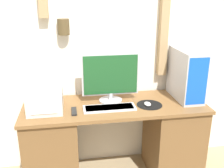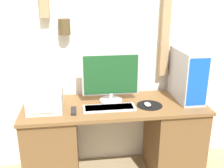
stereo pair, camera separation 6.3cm
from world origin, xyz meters
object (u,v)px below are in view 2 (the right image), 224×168
keyboard (109,108)px  computer_tower (187,75)px  printer (45,100)px  mouse (148,104)px  remote_control (74,111)px  monitor (111,77)px

keyboard → computer_tower: computer_tower is taller
computer_tower → printer: size_ratio=1.53×
computer_tower → printer: computer_tower is taller
keyboard → printer: bearing=173.3°
mouse → remote_control: size_ratio=0.55×
computer_tower → remote_control: (-1.07, -0.16, -0.23)m
computer_tower → mouse: bearing=-161.8°
monitor → remote_control: size_ratio=3.38×
monitor → printer: 0.62m
mouse → computer_tower: computer_tower is taller
keyboard → computer_tower: 0.81m
printer → remote_control: size_ratio=2.00×
printer → remote_control: 0.27m
monitor → keyboard: monitor is taller
monitor → printer: bearing=-169.2°
computer_tower → printer: 1.32m
computer_tower → printer: (-1.31, -0.08, -0.15)m
mouse → computer_tower: bearing=18.2°
computer_tower → monitor: bearing=177.5°
monitor → remote_control: (-0.35, -0.19, -0.23)m
remote_control → mouse: bearing=2.3°
monitor → computer_tower: bearing=-2.5°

